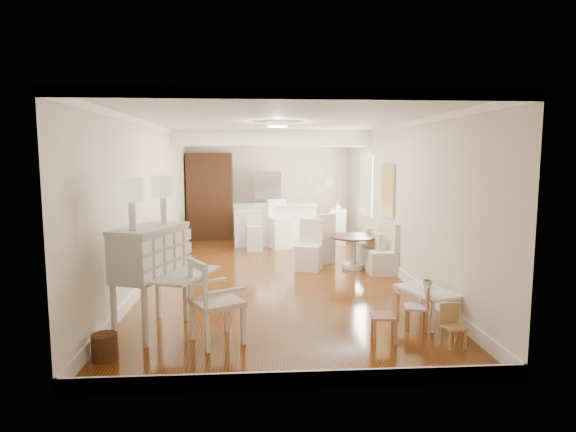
{
  "coord_description": "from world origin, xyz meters",
  "views": [
    {
      "loc": [
        -0.39,
        -8.81,
        2.2
      ],
      "look_at": [
        0.23,
        0.3,
        1.07
      ],
      "focal_mm": 30.0,
      "sensor_mm": 36.0,
      "label": 1
    }
  ],
  "objects": [
    {
      "name": "slip_chair_near",
      "position": [
        0.65,
        0.37,
        0.49
      ],
      "size": [
        0.6,
        0.61,
        0.98
      ],
      "primitive_type": "cube",
      "rotation": [
        0.0,
        0.0,
        -0.34
      ],
      "color": "silver",
      "rests_on": "ground"
    },
    {
      "name": "slip_chair_far",
      "position": [
        0.92,
        1.01,
        0.52
      ],
      "size": [
        0.69,
        0.7,
        1.04
      ],
      "primitive_type": "cube",
      "rotation": [
        0.0,
        0.0,
        -2.57
      ],
      "color": "white",
      "rests_on": "ground"
    },
    {
      "name": "kids_table",
      "position": [
        1.9,
        -2.68,
        0.21
      ],
      "size": [
        0.77,
        0.98,
        0.43
      ],
      "primitive_type": "cube",
      "rotation": [
        0.0,
        0.0,
        0.33
      ],
      "color": "white",
      "rests_on": "ground"
    },
    {
      "name": "wicker_basket",
      "position": [
        -2.05,
        -3.64,
        0.14
      ],
      "size": [
        0.35,
        0.35,
        0.28
      ],
      "primitive_type": "cylinder",
      "rotation": [
        0.0,
        0.0,
        -0.29
      ],
      "color": "#4A2A17",
      "rests_on": "ground"
    },
    {
      "name": "breakfast_counter",
      "position": [
        0.1,
        3.1,
        0.52
      ],
      "size": [
        2.05,
        0.65,
        1.03
      ],
      "primitive_type": "cube",
      "color": "white",
      "rests_on": "ground"
    },
    {
      "name": "kids_chair_a",
      "position": [
        1.13,
        -3.36,
        0.32
      ],
      "size": [
        0.34,
        0.34,
        0.64
      ],
      "primitive_type": "cube",
      "rotation": [
        0.0,
        0.0,
        -1.69
      ],
      "color": "#B27650",
      "rests_on": "ground"
    },
    {
      "name": "banquette",
      "position": [
        1.99,
        0.5,
        0.49
      ],
      "size": [
        0.52,
        1.6,
        0.98
      ],
      "primitive_type": "cube",
      "color": "silver",
      "rests_on": "ground"
    },
    {
      "name": "gustavian_armchair",
      "position": [
        -0.85,
        -3.25,
        0.51
      ],
      "size": [
        0.79,
        0.79,
        1.01
      ],
      "primitive_type": "cube",
      "rotation": [
        0.0,
        0.0,
        2.07
      ],
      "color": "silver",
      "rests_on": "ground"
    },
    {
      "name": "kids_chair_b",
      "position": [
        1.66,
        -2.96,
        0.3
      ],
      "size": [
        0.34,
        0.34,
        0.59
      ],
      "primitive_type": "cube",
      "rotation": [
        0.0,
        0.0,
        -1.78
      ],
      "color": "#A8714C",
      "rests_on": "ground"
    },
    {
      "name": "sideboard",
      "position": [
        1.74,
        3.33,
        0.43
      ],
      "size": [
        0.56,
        0.95,
        0.86
      ],
      "primitive_type": "cube",
      "rotation": [
        0.0,
        0.0,
        -0.19
      ],
      "color": "white",
      "rests_on": "ground"
    },
    {
      "name": "branch_vase",
      "position": [
        1.72,
        3.37,
        0.94
      ],
      "size": [
        0.19,
        0.19,
        0.17
      ],
      "primitive_type": "imported",
      "rotation": [
        0.0,
        0.0,
        0.27
      ],
      "color": "silver",
      "rests_on": "sideboard"
    },
    {
      "name": "kids_chair_c",
      "position": [
        1.89,
        -3.59,
        0.25
      ],
      "size": [
        0.28,
        0.28,
        0.5
      ],
      "primitive_type": "cube",
      "rotation": [
        0.0,
        0.0,
        0.15
      ],
      "color": "#A8844C",
      "rests_on": "ground"
    },
    {
      "name": "room",
      "position": [
        0.04,
        0.32,
        1.98
      ],
      "size": [
        9.0,
        9.04,
        2.82
      ],
      "color": "brown",
      "rests_on": "ground"
    },
    {
      "name": "pencil_cup",
      "position": [
        1.95,
        -2.55,
        0.48
      ],
      "size": [
        0.16,
        0.16,
        0.1
      ],
      "primitive_type": "imported",
      "rotation": [
        0.0,
        0.0,
        0.35
      ],
      "color": "#61A766",
      "rests_on": "kids_table"
    },
    {
      "name": "bar_stool_left",
      "position": [
        -0.42,
        2.37,
        0.47
      ],
      "size": [
        0.41,
        0.41,
        0.94
      ],
      "primitive_type": "cube",
      "rotation": [
        0.0,
        0.0,
        0.1
      ],
      "color": "silver",
      "rests_on": "ground"
    },
    {
      "name": "dining_table",
      "position": [
        1.54,
        0.44,
        0.33
      ],
      "size": [
        1.24,
        1.24,
        0.65
      ],
      "primitive_type": "cylinder",
      "rotation": [
        0.0,
        0.0,
        0.38
      ],
      "color": "#4C2818",
      "rests_on": "ground"
    },
    {
      "name": "secretary_bureau",
      "position": [
        -1.7,
        -2.84,
        0.68
      ],
      "size": [
        1.37,
        1.38,
        1.35
      ],
      "primitive_type": "cube",
      "rotation": [
        0.0,
        0.0,
        -0.37
      ],
      "color": "beige",
      "rests_on": "ground"
    },
    {
      "name": "pantry_cabinet",
      "position": [
        -1.6,
        4.18,
        1.15
      ],
      "size": [
        1.2,
        0.6,
        2.3
      ],
      "primitive_type": "cube",
      "color": "#381E11",
      "rests_on": "ground"
    },
    {
      "name": "fridge",
      "position": [
        0.3,
        4.15,
        0.9
      ],
      "size": [
        0.75,
        0.65,
        1.8
      ],
      "primitive_type": "imported",
      "color": "silver",
      "rests_on": "ground"
    },
    {
      "name": "bar_stool_right",
      "position": [
        0.2,
        2.66,
        0.59
      ],
      "size": [
        0.61,
        0.61,
        1.18
      ],
      "primitive_type": "cube",
      "rotation": [
        0.0,
        0.0,
        0.38
      ],
      "color": "white",
      "rests_on": "ground"
    }
  ]
}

